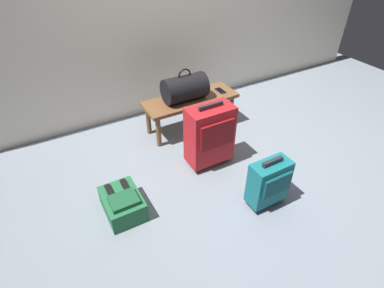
{
  "coord_description": "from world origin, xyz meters",
  "views": [
    {
      "loc": [
        -1.41,
        -1.5,
        1.9
      ],
      "look_at": [
        -0.34,
        0.41,
        0.25
      ],
      "focal_mm": 28.51,
      "sensor_mm": 36.0,
      "label": 1
    }
  ],
  "objects_px": {
    "backpack_green": "(123,203)",
    "cell_phone": "(220,91)",
    "duffel_bag_black": "(185,88)",
    "suitcase_small_teal": "(269,182)",
    "bench": "(191,103)",
    "suitcase_upright_red": "(210,134)"
  },
  "relations": [
    {
      "from": "backpack_green",
      "to": "cell_phone",
      "type": "bearing_deg",
      "value": 28.72
    },
    {
      "from": "backpack_green",
      "to": "duffel_bag_black",
      "type": "bearing_deg",
      "value": 38.81
    },
    {
      "from": "duffel_bag_black",
      "to": "suitcase_small_teal",
      "type": "xyz_separation_m",
      "value": [
        0.06,
        -1.27,
        -0.26
      ]
    },
    {
      "from": "bench",
      "to": "backpack_green",
      "type": "xyz_separation_m",
      "value": [
        -1.05,
        -0.79,
        -0.22
      ]
    },
    {
      "from": "suitcase_upright_red",
      "to": "bench",
      "type": "bearing_deg",
      "value": 76.99
    },
    {
      "from": "bench",
      "to": "backpack_green",
      "type": "bearing_deg",
      "value": -142.99
    },
    {
      "from": "duffel_bag_black",
      "to": "backpack_green",
      "type": "distance_m",
      "value": 1.33
    },
    {
      "from": "duffel_bag_black",
      "to": "cell_phone",
      "type": "distance_m",
      "value": 0.44
    },
    {
      "from": "bench",
      "to": "duffel_bag_black",
      "type": "height_order",
      "value": "duffel_bag_black"
    },
    {
      "from": "bench",
      "to": "suitcase_upright_red",
      "type": "distance_m",
      "value": 0.62
    },
    {
      "from": "duffel_bag_black",
      "to": "backpack_green",
      "type": "relative_size",
      "value": 1.16
    },
    {
      "from": "bench",
      "to": "backpack_green",
      "type": "distance_m",
      "value": 1.33
    },
    {
      "from": "duffel_bag_black",
      "to": "suitcase_upright_red",
      "type": "bearing_deg",
      "value": -96.96
    },
    {
      "from": "duffel_bag_black",
      "to": "suitcase_upright_red",
      "type": "distance_m",
      "value": 0.63
    },
    {
      "from": "suitcase_upright_red",
      "to": "backpack_green",
      "type": "distance_m",
      "value": 0.96
    },
    {
      "from": "cell_phone",
      "to": "backpack_green",
      "type": "xyz_separation_m",
      "value": [
        -1.41,
        -0.77,
        -0.28
      ]
    },
    {
      "from": "bench",
      "to": "suitcase_small_teal",
      "type": "bearing_deg",
      "value": -90.47
    },
    {
      "from": "bench",
      "to": "cell_phone",
      "type": "xyz_separation_m",
      "value": [
        0.36,
        -0.02,
        0.06
      ]
    },
    {
      "from": "cell_phone",
      "to": "suitcase_small_teal",
      "type": "relative_size",
      "value": 0.31
    },
    {
      "from": "suitcase_upright_red",
      "to": "backpack_green",
      "type": "height_order",
      "value": "suitcase_upright_red"
    },
    {
      "from": "duffel_bag_black",
      "to": "suitcase_small_teal",
      "type": "height_order",
      "value": "duffel_bag_black"
    },
    {
      "from": "suitcase_upright_red",
      "to": "backpack_green",
      "type": "bearing_deg",
      "value": -168.46
    }
  ]
}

